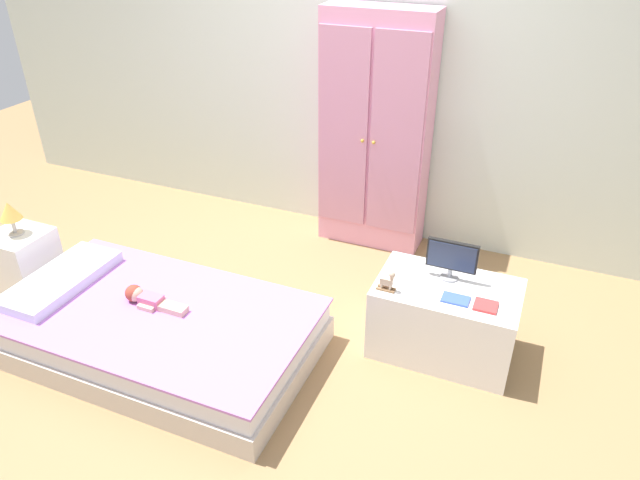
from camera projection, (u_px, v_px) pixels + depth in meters
ground_plane at (261, 342)px, 3.40m from camera, size 10.00×10.00×0.02m
back_wall at (359, 49)px, 3.96m from camera, size 6.40×0.05×2.70m
bed at (159, 330)px, 3.26m from camera, size 1.73×0.98×0.28m
pillow at (61, 279)px, 3.40m from camera, size 0.32×0.71×0.06m
doll at (145, 298)px, 3.23m from camera, size 0.39×0.13×0.10m
nightstand at (25, 263)px, 3.72m from camera, size 0.33×0.33×0.43m
table_lamp at (10, 212)px, 3.53m from camera, size 0.13×0.13×0.22m
wardrobe at (375, 134)px, 4.00m from camera, size 0.75×0.31×1.67m
tv_stand at (444, 319)px, 3.22m from camera, size 0.77×0.48×0.44m
tv_monitor at (452, 258)px, 3.12m from camera, size 0.27×0.10×0.23m
rocking_horse_toy at (388, 281)px, 3.06m from camera, size 0.10×0.04×0.12m
book_blue at (456, 299)px, 3.01m from camera, size 0.14×0.09×0.01m
book_red at (486, 306)px, 2.95m from camera, size 0.12×0.11×0.01m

